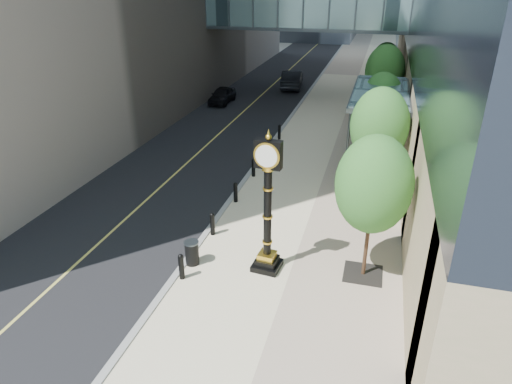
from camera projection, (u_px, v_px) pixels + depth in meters
ground at (246, 310)px, 15.02m from camera, size 320.00×320.00×0.00m
road at (287, 72)px, 51.49m from camera, size 8.00×180.00×0.02m
sidewalk at (359, 76)px, 49.58m from camera, size 8.00×180.00×0.06m
curb at (322, 74)px, 50.53m from camera, size 0.25×180.00×0.07m
skywalk at (308, 6)px, 36.77m from camera, size 17.00×4.20×5.80m
entrance_canopy at (380, 94)px, 24.57m from camera, size 3.00×8.00×4.38m
bollard_row at (245, 180)px, 23.28m from camera, size 0.20×16.20×0.90m
street_trees at (382, 97)px, 26.17m from camera, size 2.74×28.50×5.63m
street_clock at (268, 214)px, 16.11m from camera, size 1.08×1.08×5.25m
trash_bin at (192, 253)px, 17.16m from camera, size 0.60×0.60×0.90m
pedestrian at (379, 162)px, 24.36m from camera, size 0.64×0.43×1.72m
car_near at (222, 95)px, 38.90m from camera, size 1.58×3.90×1.33m
car_far at (292, 79)px, 43.97m from camera, size 2.34×5.31×1.69m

